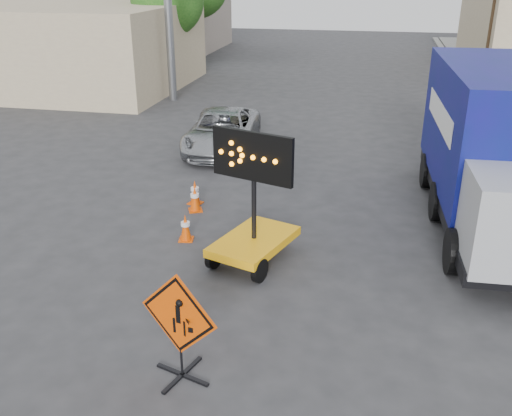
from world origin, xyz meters
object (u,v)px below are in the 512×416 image
(construction_sign, at_px, (179,324))
(box_truck, at_px, (493,158))
(arrow_board, at_px, (254,233))
(pickup_truck, at_px, (223,131))

(construction_sign, bearing_deg, box_truck, 70.14)
(arrow_board, relative_size, pickup_truck, 0.60)
(pickup_truck, distance_m, box_truck, 9.01)
(construction_sign, height_order, box_truck, box_truck)
(construction_sign, bearing_deg, arrow_board, 103.58)
(arrow_board, distance_m, box_truck, 5.98)
(pickup_truck, relative_size, box_truck, 0.60)
(pickup_truck, bearing_deg, construction_sign, -83.63)
(box_truck, bearing_deg, pickup_truck, 147.40)
(arrow_board, bearing_deg, box_truck, 49.81)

